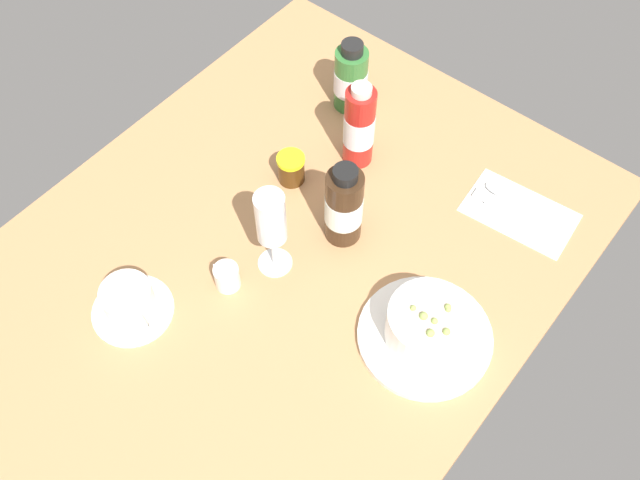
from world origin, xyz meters
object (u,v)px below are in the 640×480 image
cutlery_setting (518,211)px  sauce_bottle_red (359,127)px  porridge_bowl (427,328)px  jam_jar (291,168)px  creamer_jug (226,276)px  sauce_bottle_green (351,78)px  coffee_cup (130,302)px  wine_glass (271,222)px  sauce_bottle_brown (344,206)px

cutlery_setting → sauce_bottle_red: size_ratio=1.11×
porridge_bowl → jam_jar: porridge_bowl is taller
sauce_bottle_red → creamer_jug: bearing=179.9°
sauce_bottle_red → sauce_bottle_green: (10.10, 9.63, -1.69)cm
jam_jar → cutlery_setting: bearing=-61.3°
cutlery_setting → creamer_jug: bearing=145.5°
coffee_cup → porridge_bowl: bearing=-56.7°
wine_glass → sauce_bottle_green: wine_glass is taller
cutlery_setting → sauce_bottle_green: sauce_bottle_green is taller
cutlery_setting → coffee_cup: coffee_cup is taller
coffee_cup → jam_jar: 37.11cm
porridge_bowl → cutlery_setting: 31.09cm
porridge_bowl → jam_jar: 38.84cm
jam_jar → sauce_bottle_green: sauce_bottle_green is taller
jam_jar → sauce_bottle_brown: 15.81cm
coffee_cup → wine_glass: size_ratio=0.73×
jam_jar → sauce_bottle_green: (21.62, 3.36, 3.82)cm
jam_jar → sauce_bottle_red: 14.23cm
porridge_bowl → jam_jar: bearing=73.2°
porridge_bowl → creamer_jug: bearing=111.8°
porridge_bowl → sauce_bottle_green: bearing=51.0°
creamer_jug → jam_jar: bearing=14.7°
wine_glass → jam_jar: bearing=31.6°
porridge_bowl → coffee_cup: 47.02cm
cutlery_setting → jam_jar: 41.01cm
sauce_bottle_brown → wine_glass: bearing=157.4°
creamer_jug → sauce_bottle_brown: 22.46cm
coffee_cup → wine_glass: wine_glass is taller
porridge_bowl → creamer_jug: porridge_bowl is taller
cutlery_setting → wine_glass: wine_glass is taller
porridge_bowl → wine_glass: size_ratio=1.17×
wine_glass → sauce_bottle_brown: bearing=-22.6°
cutlery_setting → wine_glass: 45.58cm
creamer_jug → sauce_bottle_brown: (20.09, -8.43, 5.43)cm
wine_glass → sauce_bottle_brown: 13.83cm
porridge_bowl → jam_jar: size_ratio=3.66×
jam_jar → sauce_bottle_brown: size_ratio=0.34×
porridge_bowl → sauce_bottle_green: sauce_bottle_green is taller
coffee_cup → sauce_bottle_red: 49.59cm
porridge_bowl → wine_glass: bearing=99.0°
cutlery_setting → porridge_bowl: bearing=-177.7°
porridge_bowl → sauce_bottle_red: bearing=53.6°
coffee_cup → wine_glass: (21.44, -11.72, 9.17)cm
coffee_cup → jam_jar: size_ratio=2.29×
creamer_jug → sauce_bottle_red: bearing=-0.1°
porridge_bowl → wine_glass: 29.17cm
coffee_cup → sauce_bottle_brown: sauce_bottle_brown is taller
sauce_bottle_brown → sauce_bottle_red: size_ratio=0.95×
porridge_bowl → sauce_bottle_green: (32.85, 40.53, 3.03)cm
sauce_bottle_brown → sauce_bottle_red: sauce_bottle_red is taller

